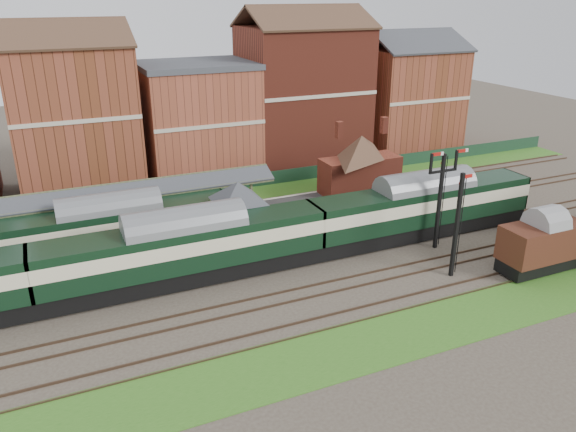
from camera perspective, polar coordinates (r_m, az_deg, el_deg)
name	(u,v)px	position (r m, az deg, el deg)	size (l,w,h in m)	color
ground	(290,261)	(44.13, 0.22, -4.64)	(160.00, 160.00, 0.00)	#473D33
grass_back	(226,197)	(57.91, -6.31, 1.89)	(90.00, 4.50, 0.06)	#2D6619
grass_front	(372,342)	(35.03, 8.51, -12.59)	(90.00, 5.00, 0.06)	#2D6619
fence	(220,185)	(59.48, -6.94, 3.14)	(90.00, 0.12, 1.50)	#193823
platform	(195,222)	(50.87, -9.48, -0.62)	(55.00, 3.40, 1.00)	#2D2D2D
signal_box	(239,216)	(44.59, -5.02, 0.05)	(5.40, 5.40, 6.00)	#5A7050
brick_hut	(328,223)	(48.31, 4.04, -0.71)	(3.20, 2.64, 2.94)	brown
station_building	(360,163)	(56.02, 7.36, 5.37)	(8.10, 8.10, 5.90)	maroon
canopy	(121,188)	(48.46, -16.63, 2.75)	(26.00, 3.89, 4.08)	#4F5636
semaphore_bracket	(441,195)	(46.36, 15.24, 2.11)	(3.60, 0.25, 8.18)	black
semaphore_siding	(457,224)	(42.10, 16.81, -0.78)	(1.23, 0.25, 8.00)	black
town_backdrop	(197,114)	(64.33, -9.26, 10.22)	(69.00, 10.00, 16.00)	maroon
dmu_train	(186,248)	(40.61, -10.30, -3.19)	(61.59, 3.23, 4.73)	black
platform_railcar	(112,228)	(45.99, -17.47, -1.12)	(18.81, 2.96, 4.33)	black
goods_van_a	(542,243)	(45.96, 24.43, -2.54)	(6.51, 2.82, 3.95)	black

